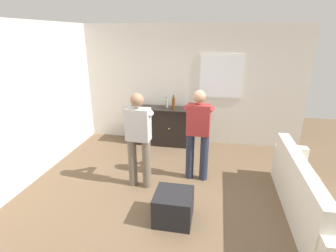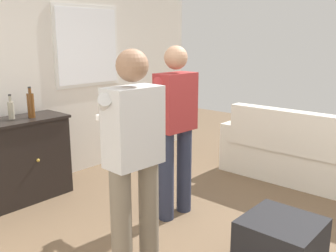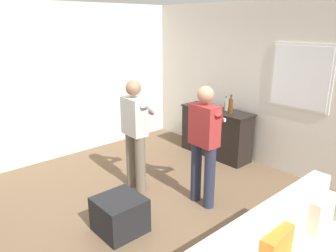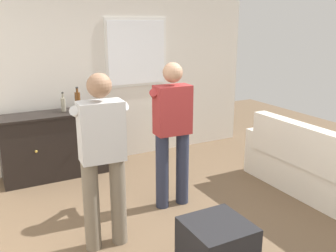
{
  "view_description": "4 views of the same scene",
  "coord_description": "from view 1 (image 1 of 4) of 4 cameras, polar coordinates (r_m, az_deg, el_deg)",
  "views": [
    {
      "loc": [
        0.61,
        -3.55,
        2.58
      ],
      "look_at": [
        -0.17,
        0.56,
        1.09
      ],
      "focal_mm": 28.0,
      "sensor_mm": 36.0,
      "label": 1
    },
    {
      "loc": [
        -2.35,
        -1.46,
        1.75
      ],
      "look_at": [
        -0.12,
        0.5,
        1.05
      ],
      "focal_mm": 40.0,
      "sensor_mm": 36.0,
      "label": 2
    },
    {
      "loc": [
        3.06,
        -2.3,
        2.45
      ],
      "look_at": [
        -0.09,
        0.53,
        1.1
      ],
      "focal_mm": 35.0,
      "sensor_mm": 36.0,
      "label": 3
    },
    {
      "loc": [
        -1.61,
        -2.75,
        2.11
      ],
      "look_at": [
        0.04,
        0.36,
        1.12
      ],
      "focal_mm": 40.0,
      "sensor_mm": 36.0,
      "label": 4
    }
  ],
  "objects": [
    {
      "name": "sideboard_cabinet",
      "position": [
        6.36,
        -1.86,
        0.06
      ],
      "size": [
        1.43,
        0.49,
        0.91
      ],
      "color": "black",
      "rests_on": "ground"
    },
    {
      "name": "wall_back_with_window",
      "position": [
        6.35,
        5.26,
        8.84
      ],
      "size": [
        5.2,
        0.15,
        2.8
      ],
      "color": "silver",
      "rests_on": "ground"
    },
    {
      "name": "ottoman",
      "position": [
        3.95,
        1.21,
        -17.12
      ],
      "size": [
        0.54,
        0.54,
        0.44
      ],
      "primitive_type": "cube",
      "color": "black",
      "rests_on": "ground"
    },
    {
      "name": "bottle_liquor_amber",
      "position": [
        6.21,
        -0.27,
        4.93
      ],
      "size": [
        0.06,
        0.06,
        0.26
      ],
      "color": "gray",
      "rests_on": "sideboard_cabinet"
    },
    {
      "name": "person_standing_right",
      "position": [
        4.67,
        6.56,
        -1.14
      ],
      "size": [
        0.56,
        0.48,
        1.68
      ],
      "color": "#282D42",
      "rests_on": "ground"
    },
    {
      "name": "person_standing_left",
      "position": [
        4.44,
        -6.39,
        -2.28
      ],
      "size": [
        0.56,
        0.49,
        1.68
      ],
      "color": "#6B6051",
      "rests_on": "ground"
    },
    {
      "name": "bottle_wine_green",
      "position": [
        6.08,
        1.19,
        4.98
      ],
      "size": [
        0.07,
        0.07,
        0.33
      ],
      "color": "#593314",
      "rests_on": "sideboard_cabinet"
    },
    {
      "name": "couch",
      "position": [
        4.36,
        27.86,
        -13.67
      ],
      "size": [
        0.57,
        2.54,
        0.92
      ],
      "color": "silver",
      "rests_on": "ground"
    },
    {
      "name": "wall_side_left",
      "position": [
        4.97,
        -30.93,
        3.02
      ],
      "size": [
        0.12,
        5.2,
        2.8
      ],
      "primitive_type": "cube",
      "color": "silver",
      "rests_on": "ground"
    },
    {
      "name": "ground",
      "position": [
        4.43,
        0.85,
        -16.02
      ],
      "size": [
        10.4,
        10.4,
        0.0
      ],
      "primitive_type": "plane",
      "color": "brown"
    }
  ]
}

